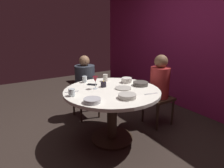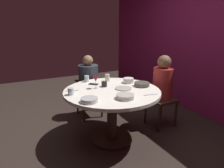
% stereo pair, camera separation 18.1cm
% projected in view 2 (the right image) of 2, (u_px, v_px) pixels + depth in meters
% --- Properties ---
extents(ground_plane, '(8.00, 8.00, 0.00)m').
position_uv_depth(ground_plane, '(112.00, 138.00, 2.77)').
color(ground_plane, '#2D231E').
extents(back_wall, '(6.00, 0.10, 2.60)m').
position_uv_depth(back_wall, '(209.00, 43.00, 3.25)').
color(back_wall, maroon).
rests_on(back_wall, ground).
extents(dining_table, '(1.30, 1.30, 0.75)m').
position_uv_depth(dining_table, '(112.00, 101.00, 2.61)').
color(dining_table, silver).
rests_on(dining_table, ground).
extents(seated_diner_left, '(0.40, 0.40, 1.11)m').
position_uv_depth(seated_diner_left, '(89.00, 79.00, 3.32)').
color(seated_diner_left, '#3F2D1E').
rests_on(seated_diner_left, ground).
extents(seated_diner_back, '(0.40, 0.40, 1.16)m').
position_uv_depth(seated_diner_back, '(163.00, 83.00, 2.98)').
color(seated_diner_back, '#3F2D1E').
rests_on(seated_diner_back, ground).
extents(candle_holder, '(0.08, 0.08, 0.09)m').
position_uv_depth(candle_holder, '(104.00, 84.00, 2.69)').
color(candle_holder, black).
rests_on(candle_holder, dining_table).
extents(wine_glass, '(0.08, 0.08, 0.18)m').
position_uv_depth(wine_glass, '(96.00, 79.00, 2.58)').
color(wine_glass, silver).
rests_on(wine_glass, dining_table).
extents(dinner_plate, '(0.23, 0.23, 0.01)m').
position_uv_depth(dinner_plate, '(123.00, 88.00, 2.60)').
color(dinner_plate, '#B2ADA3').
rests_on(dinner_plate, dining_table).
extents(cell_phone, '(0.15, 0.15, 0.01)m').
position_uv_depth(cell_phone, '(93.00, 84.00, 2.81)').
color(cell_phone, black).
rests_on(cell_phone, dining_table).
extents(bowl_serving_large, '(0.19, 0.19, 0.05)m').
position_uv_depth(bowl_serving_large, '(89.00, 100.00, 2.13)').
color(bowl_serving_large, '#B7B7BC').
rests_on(bowl_serving_large, dining_table).
extents(bowl_salad_center, '(0.16, 0.16, 0.07)m').
position_uv_depth(bowl_salad_center, '(128.00, 80.00, 2.88)').
color(bowl_salad_center, silver).
rests_on(bowl_salad_center, dining_table).
extents(bowl_small_white, '(0.22, 0.22, 0.05)m').
position_uv_depth(bowl_small_white, '(142.00, 84.00, 2.72)').
color(bowl_small_white, '#4C4742').
rests_on(bowl_small_white, dining_table).
extents(bowl_sauce_side, '(0.21, 0.21, 0.05)m').
position_uv_depth(bowl_sauce_side, '(125.00, 96.00, 2.23)').
color(bowl_sauce_side, '#B2ADA3').
rests_on(bowl_sauce_side, dining_table).
extents(cup_near_candle, '(0.07, 0.07, 0.11)m').
position_uv_depth(cup_near_candle, '(107.00, 78.00, 2.97)').
color(cup_near_candle, beige).
rests_on(cup_near_candle, dining_table).
extents(cup_by_left_diner, '(0.07, 0.07, 0.10)m').
position_uv_depth(cup_by_left_diner, '(87.00, 79.00, 2.93)').
color(cup_by_left_diner, silver).
rests_on(cup_by_left_diner, dining_table).
extents(cup_by_right_diner, '(0.08, 0.08, 0.09)m').
position_uv_depth(cup_by_right_diner, '(71.00, 91.00, 2.35)').
color(cup_by_right_diner, silver).
rests_on(cup_by_right_diner, dining_table).
extents(fork_near_plate, '(0.04, 0.18, 0.01)m').
position_uv_depth(fork_near_plate, '(72.00, 91.00, 2.51)').
color(fork_near_plate, '#B7B7BC').
rests_on(fork_near_plate, dining_table).
extents(knife_near_plate, '(0.05, 0.18, 0.01)m').
position_uv_depth(knife_near_plate, '(151.00, 95.00, 2.36)').
color(knife_near_plate, '#B7B7BC').
rests_on(knife_near_plate, dining_table).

